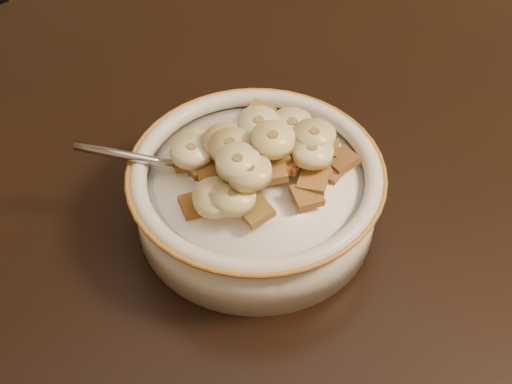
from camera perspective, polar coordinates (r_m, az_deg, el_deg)
table at (r=0.62m, az=12.06°, el=-0.15°), size 1.41×0.92×0.04m
cereal_bowl at (r=0.54m, az=0.00°, el=-0.58°), size 0.18×0.18×0.04m
milk at (r=0.53m, az=0.00°, el=1.02°), size 0.15×0.15×0.00m
spoon at (r=0.53m, az=-3.17°, el=1.55°), size 0.05×0.05×0.01m
cereal_square_0 at (r=0.53m, az=-5.37°, el=2.55°), size 0.03×0.03×0.01m
cereal_square_1 at (r=0.53m, az=0.50°, el=4.23°), size 0.03×0.03×0.01m
cereal_square_2 at (r=0.52m, az=-4.82°, el=2.39°), size 0.03×0.03×0.01m
cereal_square_3 at (r=0.50m, az=-4.88°, el=-1.04°), size 0.03×0.02×0.01m
cereal_square_4 at (r=0.51m, az=4.58°, el=0.88°), size 0.03×0.03×0.01m
cereal_square_5 at (r=0.54m, az=-2.83°, el=4.19°), size 0.02×0.02×0.01m
cereal_square_6 at (r=0.50m, az=4.09°, el=-0.29°), size 0.03×0.03×0.01m
cereal_square_7 at (r=0.54m, az=2.70°, el=4.36°), size 0.03×0.03×0.01m
cereal_square_8 at (r=0.52m, az=1.86°, el=3.34°), size 0.03×0.03×0.01m
cereal_square_9 at (r=0.52m, az=2.74°, el=2.40°), size 0.03×0.03×0.01m
cereal_square_10 at (r=0.52m, az=-4.34°, el=2.11°), size 0.02×0.02×0.01m
cereal_square_11 at (r=0.53m, az=-0.20°, el=4.22°), size 0.03×0.03×0.01m
cereal_square_12 at (r=0.51m, az=2.76°, el=2.62°), size 0.02×0.02×0.01m
cereal_square_13 at (r=0.52m, az=-1.32°, el=3.46°), size 0.03×0.03×0.01m
cereal_square_14 at (r=0.51m, az=-3.43°, el=0.92°), size 0.03×0.03×0.01m
cereal_square_15 at (r=0.52m, az=-0.22°, el=3.63°), size 0.02×0.02×0.01m
cereal_square_16 at (r=0.53m, az=-1.56°, el=4.39°), size 0.03×0.03×0.01m
cereal_square_17 at (r=0.51m, az=-0.30°, el=3.53°), size 0.02×0.02×0.01m
cereal_square_18 at (r=0.53m, az=4.42°, el=2.98°), size 0.02×0.02×0.01m
cereal_square_19 at (r=0.53m, az=6.89°, el=2.55°), size 0.02×0.02×0.01m
cereal_square_20 at (r=0.52m, az=-0.80°, el=4.13°), size 0.03×0.03×0.01m
cereal_square_21 at (r=0.53m, az=5.99°, el=1.85°), size 0.03×0.03×0.01m
cereal_square_22 at (r=0.54m, az=5.51°, el=3.47°), size 0.03×0.03×0.01m
cereal_square_23 at (r=0.53m, az=4.28°, el=2.51°), size 0.03×0.03×0.01m
cereal_square_24 at (r=0.49m, az=0.01°, el=-1.56°), size 0.02×0.02×0.01m
cereal_square_25 at (r=0.57m, az=0.25°, el=6.29°), size 0.03×0.03×0.01m
cereal_square_26 at (r=0.51m, az=1.38°, el=2.99°), size 0.03×0.03×0.01m
cereal_square_27 at (r=0.52m, az=0.45°, el=3.46°), size 0.03×0.03×0.01m
cereal_square_28 at (r=0.55m, az=-5.68°, el=3.66°), size 0.03×0.03×0.01m
cereal_square_29 at (r=0.50m, az=1.37°, el=1.61°), size 0.03×0.03×0.01m
cereal_square_30 at (r=0.54m, az=1.12°, el=4.23°), size 0.03×0.03×0.01m
banana_slice_0 at (r=0.49m, az=-3.30°, el=-0.44°), size 0.04×0.04×0.01m
banana_slice_1 at (r=0.52m, az=-5.14°, el=3.25°), size 0.04×0.04×0.01m
banana_slice_2 at (r=0.50m, az=1.36°, el=4.22°), size 0.04×0.04×0.01m
banana_slice_3 at (r=0.53m, az=-5.04°, el=3.58°), size 0.04×0.04×0.01m
banana_slice_4 at (r=0.53m, az=2.91°, el=5.29°), size 0.03×0.03×0.01m
banana_slice_5 at (r=0.53m, az=4.70°, el=4.49°), size 0.04×0.04×0.01m
banana_slice_6 at (r=0.51m, az=-2.07°, el=3.67°), size 0.03×0.03×0.01m
banana_slice_7 at (r=0.51m, az=4.49°, el=3.16°), size 0.04×0.04×0.02m
banana_slice_8 at (r=0.49m, az=-0.52°, el=1.53°), size 0.04×0.04×0.02m
banana_slice_9 at (r=0.49m, az=-1.80°, el=-0.42°), size 0.04×0.04×0.01m
banana_slice_10 at (r=0.53m, az=0.21°, el=5.42°), size 0.04×0.04×0.01m
banana_slice_11 at (r=0.49m, az=-1.45°, el=2.36°), size 0.04×0.04×0.01m
banana_slice_12 at (r=0.52m, az=-2.55°, el=4.01°), size 0.04×0.04×0.01m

